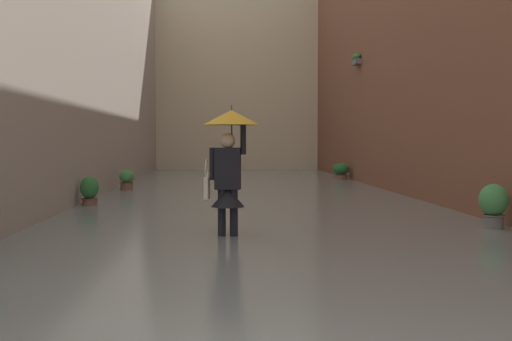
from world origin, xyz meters
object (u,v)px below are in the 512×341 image
Objects in this scene: person_wading at (229,153)px; potted_plant_far_right at (90,193)px; potted_plant_near_right at (127,181)px; potted_plant_mid_left at (494,206)px; potted_plant_far_left at (341,172)px.

potted_plant_far_right is (3.00, -4.67, -0.95)m from person_wading.
potted_plant_far_right is 4.28m from potted_plant_near_right.
potted_plant_far_right is (7.28, -4.07, -0.08)m from potted_plant_mid_left.
potted_plant_far_left is at bearing -107.36° from person_wading.
potted_plant_mid_left is 12.96m from potted_plant_far_left.
potted_plant_far_left is (-4.24, -13.56, -0.94)m from person_wading.
potted_plant_far_right is at bearing -57.30° from person_wading.
potted_plant_near_right is (7.10, -8.34, -0.11)m from potted_plant_mid_left.
potted_plant_mid_left is at bearing 130.38° from potted_plant_near_right.
person_wading is at bearing 72.64° from potted_plant_far_left.
potted_plant_far_left is at bearing -89.82° from potted_plant_mid_left.
person_wading reaches higher than potted_plant_mid_left.
potted_plant_mid_left reaches higher than potted_plant_far_right.
potted_plant_mid_left is 8.34m from potted_plant_far_right.
potted_plant_mid_left is at bearing -172.04° from person_wading.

